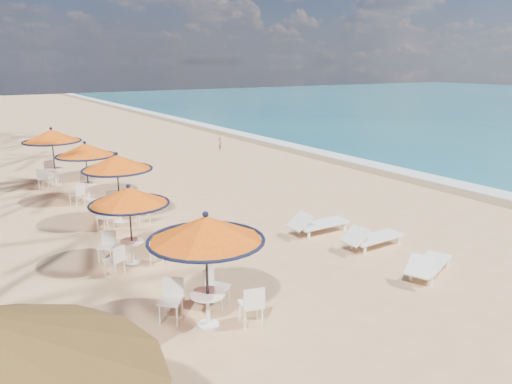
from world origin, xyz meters
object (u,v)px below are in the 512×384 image
at_px(station_3, 85,155).
at_px(lounger_mid, 371,237).
at_px(station_2, 117,171).
at_px(lounger_far, 317,223).
at_px(station_4, 51,141).
at_px(station_0, 207,242).
at_px(lounger_near, 428,264).
at_px(station_1, 128,206).

distance_m(station_3, lounger_mid, 10.96).
relative_size(station_2, lounger_far, 1.16).
bearing_deg(station_2, station_3, 93.40).
distance_m(station_2, station_4, 6.59).
relative_size(station_3, lounger_mid, 1.15).
bearing_deg(station_0, lounger_mid, 12.98).
bearing_deg(lounger_far, lounger_near, -85.57).
height_order(station_3, station_4, station_4).
relative_size(station_1, station_3, 0.93).
relative_size(station_1, station_2, 0.91).
height_order(lounger_mid, lounger_far, lounger_far).
distance_m(station_3, lounger_near, 12.75).
distance_m(station_0, lounger_far, 6.27).
distance_m(station_4, lounger_far, 12.24).
distance_m(lounger_mid, lounger_far, 1.85).
height_order(station_3, lounger_mid, station_3).
bearing_deg(station_4, station_3, -79.74).
height_order(lounger_near, lounger_mid, lounger_mid).
bearing_deg(lounger_far, station_3, 122.85).
distance_m(station_1, lounger_mid, 6.68).
bearing_deg(station_4, lounger_far, -63.01).
xyz_separation_m(station_3, lounger_far, (4.93, -7.63, -1.40)).
height_order(station_3, lounger_near, station_3).
bearing_deg(lounger_near, lounger_mid, 62.36).
bearing_deg(station_0, station_1, 94.46).
bearing_deg(lounger_mid, station_3, 118.05).
distance_m(station_0, station_3, 10.74).
bearing_deg(station_2, station_0, -94.09).
bearing_deg(station_4, station_1, -90.29).
bearing_deg(lounger_mid, station_4, 113.54).
height_order(station_1, station_2, station_2).
distance_m(lounger_near, lounger_far, 3.92).
bearing_deg(station_1, station_3, 84.82).
relative_size(station_1, station_4, 0.86).
height_order(station_0, lounger_mid, station_0).
distance_m(station_2, station_3, 3.36).
xyz_separation_m(station_2, station_4, (-0.78, 6.54, 0.18)).
xyz_separation_m(station_2, lounger_far, (4.73, -4.27, -1.38)).
xyz_separation_m(station_0, station_1, (-0.30, 3.82, -0.18)).
height_order(station_1, lounger_far, station_1).
xyz_separation_m(station_2, lounger_near, (5.04, -8.19, -1.40)).
height_order(station_0, station_3, station_0).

